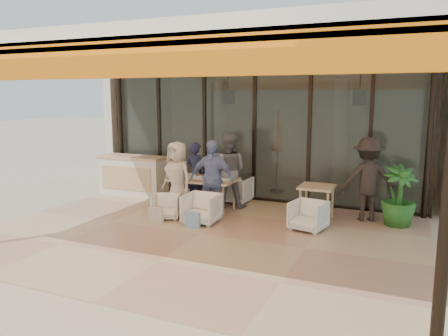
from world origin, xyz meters
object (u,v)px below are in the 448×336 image
object	(u,v)px
chair_near_left	(166,205)
diner_cream	(177,178)
diner_grey	(228,171)
standing_woman	(368,180)
chair_far_right	(236,189)
host_counter	(133,175)
chair_near_right	(201,207)
potted_palm	(399,196)
chair_far_left	(205,187)
side_table	(317,191)
diner_periwinkle	(212,179)
side_chair	(308,214)
diner_navy	(196,173)
dining_table	(203,181)

from	to	relation	value
chair_near_left	diner_cream	xyz separation A→B (m)	(0.00, 0.50, 0.51)
diner_grey	standing_woman	world-z (taller)	standing_woman
chair_far_right	standing_woman	size ratio (longest dim) A/B	0.40
host_counter	chair_near_right	distance (m)	3.23
host_counter	potted_palm	world-z (taller)	potted_palm
chair_far_left	chair_far_right	xyz separation A→B (m)	(0.84, 0.00, 0.02)
side_table	chair_near_right	bearing A→B (deg)	-151.41
diner_grey	diner_periwinkle	world-z (taller)	diner_grey
chair_far_right	potted_palm	bearing A→B (deg)	173.97
chair_near_right	potted_palm	size ratio (longest dim) A/B	0.56
chair_far_left	potted_palm	distance (m)	4.57
diner_grey	side_table	xyz separation A→B (m)	(2.11, -0.25, -0.24)
chair_far_right	chair_near_right	world-z (taller)	chair_far_right
diner_periwinkle	standing_woman	distance (m)	3.24
side_chair	host_counter	bearing A→B (deg)	177.89
diner_navy	potted_palm	world-z (taller)	diner_navy
chair_near_left	diner_cream	size ratio (longest dim) A/B	0.36
side_chair	standing_woman	xyz separation A→B (m)	(0.96, 1.11, 0.56)
chair_near_left	diner_navy	bearing A→B (deg)	68.93
host_counter	chair_far_right	distance (m)	2.82
diner_periwinkle	diner_navy	bearing A→B (deg)	128.24
diner_periwinkle	side_table	xyz separation A→B (m)	(2.11, 0.65, -0.20)
diner_grey	standing_woman	distance (m)	3.08
chair_far_right	diner_grey	world-z (taller)	diner_grey
diner_navy	chair_far_left	bearing A→B (deg)	-76.24
standing_woman	potted_palm	world-z (taller)	standing_woman
chair_far_right	chair_near_left	size ratio (longest dim) A/B	1.22
chair_far_left	diner_periwinkle	world-z (taller)	diner_periwinkle
chair_far_right	side_table	size ratio (longest dim) A/B	0.95
potted_palm	diner_periwinkle	bearing A→B (deg)	-166.55
standing_woman	diner_grey	bearing A→B (deg)	-17.76
diner_cream	side_chair	xyz separation A→B (m)	(2.95, -0.10, -0.48)
chair_far_left	side_table	size ratio (longest dim) A/B	0.89
chair_far_right	diner_grey	size ratio (longest dim) A/B	0.40
chair_far_left	chair_near_left	xyz separation A→B (m)	(0.00, -1.90, -0.04)
chair_far_left	chair_near_right	bearing A→B (deg)	128.24
dining_table	standing_woman	xyz separation A→B (m)	(3.50, 0.56, 0.19)
diner_grey	host_counter	bearing A→B (deg)	-16.61
chair_far_right	diner_navy	world-z (taller)	diner_navy
dining_table	chair_near_left	xyz separation A→B (m)	(-0.41, -0.96, -0.40)
chair_near_left	chair_near_right	world-z (taller)	chair_near_right
side_table	standing_woman	bearing A→B (deg)	20.54
diner_periwinkle	standing_woman	world-z (taller)	standing_woman
chair_far_right	chair_far_left	bearing A→B (deg)	1.95
chair_far_left	standing_woman	world-z (taller)	standing_woman
diner_periwinkle	dining_table	bearing A→B (deg)	128.42
chair_near_right	diner_navy	bearing A→B (deg)	118.90
diner_cream	host_counter	bearing A→B (deg)	166.80
potted_palm	diner_grey	bearing A→B (deg)	179.73
diner_navy	chair_near_left	bearing A→B (deg)	103.76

